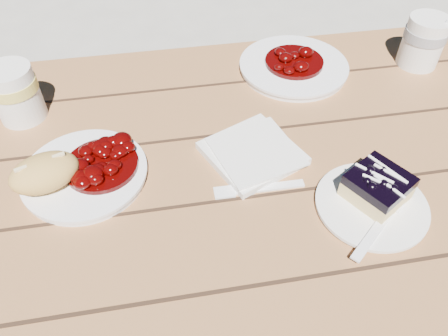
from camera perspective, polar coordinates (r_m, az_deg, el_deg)
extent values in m
plane|color=#A9A498|center=(1.44, 7.30, -19.71)|extent=(60.00, 60.00, 0.00)
cube|color=brown|center=(0.84, 11.92, 0.65)|extent=(2.00, 0.80, 0.05)
cube|color=brown|center=(1.49, 2.42, 10.90)|extent=(1.80, 0.25, 0.04)
cube|color=brown|center=(1.70, -25.28, 0.86)|extent=(0.06, 0.06, 0.42)
cube|color=brown|center=(1.94, 26.25, 6.65)|extent=(0.06, 0.06, 0.42)
cylinder|color=white|center=(0.79, -17.68, -0.85)|extent=(0.21, 0.21, 0.02)
ellipsoid|color=tan|center=(0.76, -22.39, -0.58)|extent=(0.13, 0.11, 0.06)
cylinder|color=white|center=(0.75, 18.67, -4.69)|extent=(0.18, 0.18, 0.01)
cube|color=#E1C47A|center=(0.75, 19.27, -2.77)|extent=(0.12, 0.12, 0.03)
cube|color=black|center=(0.73, 19.70, -1.60)|extent=(0.12, 0.12, 0.02)
cylinder|color=white|center=(1.09, 24.56, 14.77)|extent=(0.09, 0.09, 0.11)
cube|color=white|center=(0.79, 3.72, 1.94)|extent=(0.20, 0.20, 0.01)
cylinder|color=white|center=(1.01, 9.06, 12.90)|extent=(0.24, 0.24, 0.02)
cylinder|color=white|center=(0.93, -25.57, 8.77)|extent=(0.09, 0.09, 0.11)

